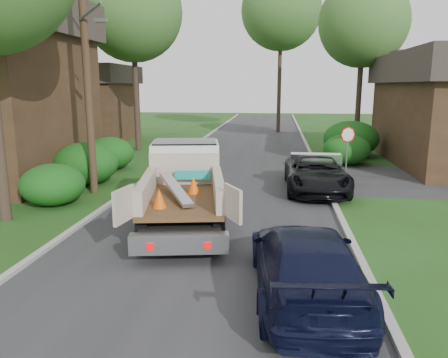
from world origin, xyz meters
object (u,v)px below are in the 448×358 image
house_left_far (84,102)px  flatbed_truck (184,179)px  tree_right_far (363,23)px  black_pickup (316,173)px  tree_left_back (0,3)px  tree_center_far (281,10)px  utility_pole (87,63)px  tree_left_far (133,12)px  navy_suv (305,263)px  stop_sign (347,142)px

house_left_far → flatbed_truck: 23.64m
tree_right_far → black_pickup: tree_right_far is taller
tree_left_back → black_pickup: size_ratio=2.25×
house_left_far → black_pickup: (17.10, -15.56, -2.31)m
tree_left_back → flatbed_truck: (12.97, -11.01, -7.65)m
tree_right_far → tree_left_back: bearing=-162.0°
tree_center_far → tree_left_back: bearing=-133.3°
utility_pole → tree_right_far: size_ratio=0.87×
tree_right_far → flatbed_truck: 21.18m
utility_pole → tree_left_far: tree_left_far is taller
tree_right_far → navy_suv: bearing=-101.9°
tree_left_far → black_pickup: size_ratio=2.29×
tree_left_far → utility_pole: bearing=-80.5°
tree_right_far → tree_center_far: tree_center_far is taller
tree_center_far → black_pickup: bearing=-86.1°
house_left_far → tree_right_far: size_ratio=0.66×
utility_pole → house_left_far: utility_pole is taller
tree_left_far → tree_center_far: 16.22m
flatbed_truck → tree_right_far: bearing=54.6°
tree_right_far → tree_left_back: (-21.50, -7.00, 0.50)m
tree_center_far → stop_sign: bearing=-81.3°
stop_sign → tree_left_far: size_ratio=0.20×
flatbed_truck → black_pickup: size_ratio=1.27×
tree_right_far → flatbed_truck: tree_right_far is taller
utility_pole → navy_suv: (8.08, -8.17, -4.42)m
tree_right_far → black_pickup: (-3.90, -13.56, -7.74)m
stop_sign → tree_left_far: bearing=147.8°
house_left_far → tree_center_far: (15.50, 8.00, 7.93)m
house_left_far → utility_pole: bearing=-64.8°
tree_left_back → tree_center_far: 23.43m
utility_pole → black_pickup: size_ratio=1.87×
navy_suv → tree_center_far: bearing=-93.8°
tree_left_far → tree_left_back: (-6.50, -4.00, -0.00)m
utility_pole → flatbed_truck: bearing=-33.9°
flatbed_truck → utility_pole: bearing=136.0°
utility_pole → black_pickup: utility_pole is taller
utility_pole → tree_right_far: (12.98, 15.02, 3.31)m
house_left_far → tree_center_far: bearing=27.3°
stop_sign → utility_pole: utility_pole is taller
tree_center_far → flatbed_truck: bearing=-96.2°
utility_pole → flatbed_truck: size_ratio=1.48×
utility_pole → tree_left_far: bearing=99.5°
stop_sign → black_pickup: bearing=-122.0°
tree_left_back → stop_sign: bearing=-11.8°
flatbed_truck → black_pickup: (4.63, 4.45, -0.58)m
tree_right_far → black_pickup: 16.09m
flatbed_truck → navy_suv: bearing=-65.0°
stop_sign → house_left_far: size_ratio=0.33×
stop_sign → flatbed_truck: stop_sign is taller
tree_left_far → navy_suv: (10.10, -20.19, -8.23)m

